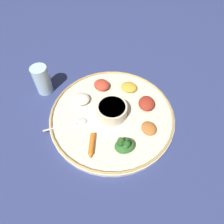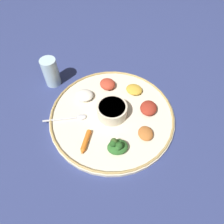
{
  "view_description": "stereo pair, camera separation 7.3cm",
  "coord_description": "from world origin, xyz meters",
  "px_view_note": "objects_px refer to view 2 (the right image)",
  "views": [
    {
      "loc": [
        -0.13,
        0.41,
        0.61
      ],
      "look_at": [
        0.0,
        0.0,
        0.03
      ],
      "focal_mm": 33.41,
      "sensor_mm": 36.0,
      "label": 1
    },
    {
      "loc": [
        -0.2,
        0.39,
        0.61
      ],
      "look_at": [
        0.0,
        0.0,
        0.03
      ],
      "focal_mm": 33.41,
      "sensor_mm": 36.0,
      "label": 2
    }
  ],
  "objects_px": {
    "greens_pile": "(117,146)",
    "center_bowl": "(112,110)",
    "spoon": "(72,118)",
    "drinking_glass": "(51,74)",
    "carrot_near_spoon": "(86,142)"
  },
  "relations": [
    {
      "from": "greens_pile",
      "to": "drinking_glass",
      "type": "xyz_separation_m",
      "value": [
        0.37,
        -0.16,
        0.01
      ]
    },
    {
      "from": "spoon",
      "to": "greens_pile",
      "type": "xyz_separation_m",
      "value": [
        -0.19,
        0.03,
        0.02
      ]
    },
    {
      "from": "spoon",
      "to": "center_bowl",
      "type": "bearing_deg",
      "value": -145.63
    },
    {
      "from": "center_bowl",
      "to": "spoon",
      "type": "bearing_deg",
      "value": 34.37
    },
    {
      "from": "center_bowl",
      "to": "carrot_near_spoon",
      "type": "bearing_deg",
      "value": 80.44
    },
    {
      "from": "center_bowl",
      "to": "drinking_glass",
      "type": "distance_m",
      "value": 0.29
    },
    {
      "from": "greens_pile",
      "to": "center_bowl",
      "type": "bearing_deg",
      "value": -56.3
    },
    {
      "from": "spoon",
      "to": "drinking_glass",
      "type": "xyz_separation_m",
      "value": [
        0.17,
        -0.13,
        0.03
      ]
    },
    {
      "from": "carrot_near_spoon",
      "to": "center_bowl",
      "type": "bearing_deg",
      "value": -99.56
    },
    {
      "from": "greens_pile",
      "to": "drinking_glass",
      "type": "distance_m",
      "value": 0.4
    },
    {
      "from": "center_bowl",
      "to": "greens_pile",
      "type": "height_order",
      "value": "same"
    },
    {
      "from": "center_bowl",
      "to": "spoon",
      "type": "height_order",
      "value": "center_bowl"
    },
    {
      "from": "carrot_near_spoon",
      "to": "drinking_glass",
      "type": "relative_size",
      "value": 0.76
    },
    {
      "from": "center_bowl",
      "to": "greens_pile",
      "type": "relative_size",
      "value": 1.25
    },
    {
      "from": "greens_pile",
      "to": "carrot_near_spoon",
      "type": "height_order",
      "value": "greens_pile"
    }
  ]
}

